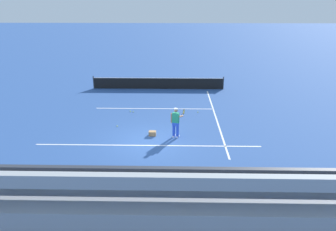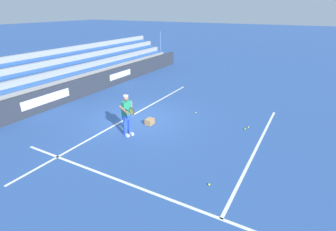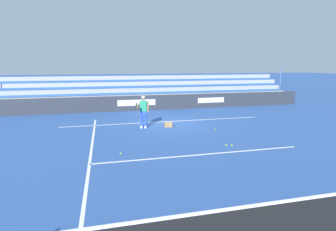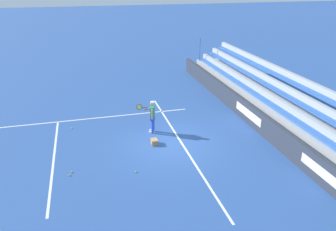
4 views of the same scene
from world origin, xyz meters
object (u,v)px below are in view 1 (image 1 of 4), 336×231
at_px(tennis_ball_near_player, 133,112).
at_px(tennis_ball_stray_back, 198,112).
at_px(tennis_ball_midcourt, 130,111).
at_px(tennis_player, 176,122).
at_px(ball_box_cardboard, 152,133).
at_px(tennis_net, 158,83).
at_px(tennis_ball_by_box, 117,126).

relative_size(tennis_ball_near_player, tennis_ball_stray_back, 1.00).
bearing_deg(tennis_ball_midcourt, tennis_player, -53.26).
height_order(ball_box_cardboard, tennis_net, tennis_net).
bearing_deg(tennis_player, tennis_ball_stray_back, 69.96).
bearing_deg(tennis_net, tennis_ball_by_box, -103.57).
xyz_separation_m(tennis_player, ball_box_cardboard, (-1.33, 0.19, -0.76)).
xyz_separation_m(tennis_player, tennis_ball_near_player, (-2.90, 4.09, -0.86)).
distance_m(ball_box_cardboard, tennis_ball_stray_back, 4.85).
xyz_separation_m(tennis_ball_near_player, tennis_net, (1.40, 5.97, 0.46)).
xyz_separation_m(ball_box_cardboard, tennis_ball_by_box, (-2.23, 1.29, -0.10)).
height_order(ball_box_cardboard, tennis_ball_by_box, ball_box_cardboard).
bearing_deg(ball_box_cardboard, tennis_ball_stray_back, 54.21).
bearing_deg(tennis_ball_by_box, tennis_ball_midcourt, 80.51).
bearing_deg(tennis_ball_near_player, tennis_ball_by_box, -104.34).
distance_m(tennis_player, tennis_ball_midcourt, 5.28).
distance_m(tennis_ball_stray_back, tennis_net, 6.66).
relative_size(tennis_ball_midcourt, tennis_net, 0.01).
relative_size(tennis_player, tennis_ball_near_player, 25.98).
relative_size(tennis_ball_by_box, tennis_ball_stray_back, 1.00).
bearing_deg(tennis_ball_midcourt, tennis_ball_stray_back, -0.56).
height_order(tennis_player, tennis_ball_by_box, tennis_player).
distance_m(tennis_ball_midcourt, tennis_net, 6.12).
xyz_separation_m(tennis_ball_near_player, tennis_ball_stray_back, (4.40, 0.04, 0.00)).
distance_m(tennis_player, tennis_net, 10.18).
distance_m(tennis_ball_near_player, tennis_ball_stray_back, 4.40).
relative_size(tennis_player, tennis_ball_by_box, 25.98).
distance_m(ball_box_cardboard, tennis_ball_near_player, 4.20).
distance_m(tennis_ball_by_box, tennis_net, 8.83).
bearing_deg(tennis_ball_stray_back, tennis_ball_near_player, -179.49).
bearing_deg(tennis_ball_midcourt, ball_box_cardboard, -65.88).
distance_m(tennis_ball_near_player, tennis_ball_midcourt, 0.23).
bearing_deg(tennis_player, tennis_ball_near_player, 125.34).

